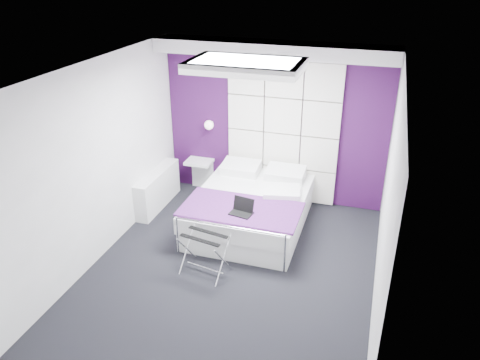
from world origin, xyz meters
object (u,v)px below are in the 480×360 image
(nightstand, at_px, (199,162))
(laptop, at_px, (242,209))
(bed, at_px, (251,208))
(radiator, at_px, (158,189))
(luggage_rack, at_px, (205,254))
(wall_lamp, at_px, (210,124))

(nightstand, bearing_deg, laptop, -50.40)
(bed, xyz_separation_m, nightstand, (-1.18, 0.87, 0.24))
(radiator, height_order, luggage_rack, radiator)
(wall_lamp, bearing_deg, laptop, -56.02)
(radiator, relative_size, nightstand, 2.72)
(bed, xyz_separation_m, laptop, (0.05, -0.61, 0.32))
(wall_lamp, xyz_separation_m, luggage_rack, (0.74, -2.20, -0.94))
(wall_lamp, xyz_separation_m, bed, (0.98, -0.91, -0.92))
(radiator, relative_size, bed, 0.60)
(bed, xyz_separation_m, luggage_rack, (-0.24, -1.29, -0.02))
(radiator, height_order, nightstand, radiator)
(nightstand, distance_m, laptop, 1.92)
(bed, bearing_deg, nightstand, 143.39)
(luggage_rack, distance_m, laptop, 0.81)
(wall_lamp, relative_size, luggage_rack, 0.27)
(wall_lamp, xyz_separation_m, nightstand, (-0.20, -0.04, -0.68))
(wall_lamp, distance_m, laptop, 1.93)
(radiator, xyz_separation_m, nightstand, (0.44, 0.72, 0.24))
(bed, relative_size, nightstand, 4.51)
(luggage_rack, xyz_separation_m, laptop, (0.29, 0.68, 0.34))
(nightstand, xyz_separation_m, laptop, (1.22, -1.48, 0.07))
(radiator, relative_size, luggage_rack, 2.14)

